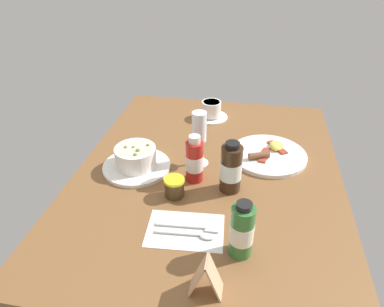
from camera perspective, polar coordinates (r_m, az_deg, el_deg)
ground_plane at (r=115.21cm, az=2.64°, el=-3.47°), size 110.00×84.00×3.00cm
porridge_bowl at (r=115.11cm, az=-9.04°, el=-0.88°), size 21.99×21.99×8.41cm
cutlery_setting at (r=93.61cm, az=-0.88°, el=-12.27°), size 15.17×20.95×0.90cm
coffee_cup at (r=146.09cm, az=3.15°, el=6.98°), size 13.60×13.60×7.04cm
wine_glass at (r=111.57cm, az=1.17°, el=3.79°), size 6.45×6.45×18.66cm
jam_jar at (r=102.80cm, az=-2.86°, el=-5.44°), size 5.99×5.99×5.92cm
sauce_bottle_brown at (r=102.99cm, az=6.31°, el=-2.42°), size 6.36×6.36×16.20cm
sauce_bottle_green at (r=84.51cm, az=8.03°, el=-12.23°), size 5.75×5.75×15.38cm
sauce_bottle_red at (r=106.68cm, az=0.40°, el=-1.17°), size 5.48×5.48×15.54cm
breakfast_plate at (r=123.70cm, az=12.25°, el=-0.13°), size 26.00×26.00×3.70cm
menu_card at (r=78.37cm, az=2.30°, el=-19.19°), size 4.59×7.24×9.62cm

